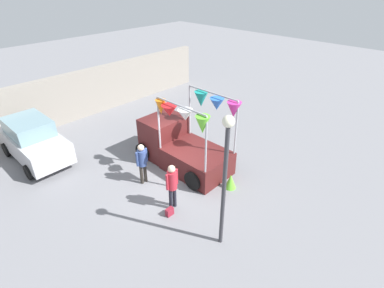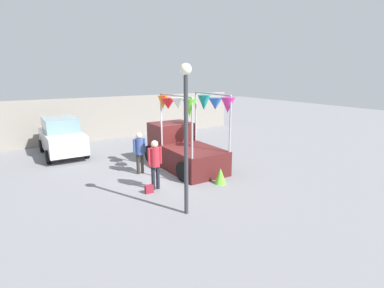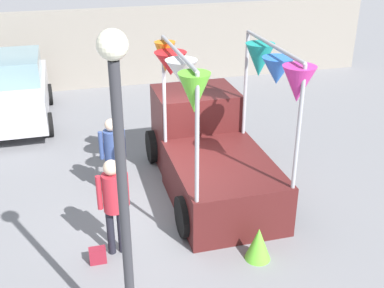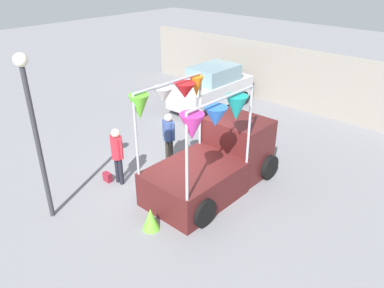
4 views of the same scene
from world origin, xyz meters
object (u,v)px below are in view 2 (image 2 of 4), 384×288
object	(u,v)px
vendor_truck	(182,145)
street_lamp	(186,120)
parked_car	(62,136)
handbag	(149,189)
person_vendor	(139,149)
person_customer	(155,160)
folded_kite_bundle_lime	(220,176)

from	to	relation	value
vendor_truck	street_lamp	size ratio (longest dim) A/B	0.97
parked_car	handbag	distance (m)	7.12
vendor_truck	person_vendor	world-z (taller)	vendor_truck
parked_car	person_customer	world-z (taller)	parked_car
person_vendor	folded_kite_bundle_lime	distance (m)	3.48
vendor_truck	person_customer	bearing A→B (deg)	-139.71
person_vendor	street_lamp	distance (m)	4.45
vendor_truck	parked_car	world-z (taller)	vendor_truck
person_vendor	handbag	bearing A→B (deg)	-104.94
person_vendor	handbag	size ratio (longest dim) A/B	6.14
handbag	street_lamp	size ratio (longest dim) A/B	0.07
folded_kite_bundle_lime	street_lamp	bearing A→B (deg)	-149.14
person_customer	folded_kite_bundle_lime	world-z (taller)	person_customer
vendor_truck	handbag	distance (m)	3.39
person_vendor	person_customer	bearing A→B (deg)	-96.27
street_lamp	handbag	bearing A→B (deg)	98.40
handbag	parked_car	bearing A→B (deg)	103.12
handbag	street_lamp	distance (m)	3.32
handbag	vendor_truck	bearing A→B (deg)	39.01
vendor_truck	handbag	world-z (taller)	vendor_truck
parked_car	vendor_truck	bearing A→B (deg)	-49.15
person_customer	handbag	bearing A→B (deg)	-150.26
street_lamp	person_vendor	bearing A→B (deg)	86.32
vendor_truck	parked_car	size ratio (longest dim) A/B	1.04
parked_car	handbag	world-z (taller)	parked_car
person_customer	folded_kite_bundle_lime	xyz separation A→B (m)	(2.28, -0.80, -0.79)
person_vendor	street_lamp	bearing A→B (deg)	-93.68
person_customer	street_lamp	xyz separation A→B (m)	(-0.05, -2.20, 1.69)
person_vendor	handbag	distance (m)	2.35
parked_car	handbag	xyz separation A→B (m)	(1.61, -6.89, -0.80)
person_customer	person_vendor	world-z (taller)	person_customer
person_customer	handbag	size ratio (longest dim) A/B	6.37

